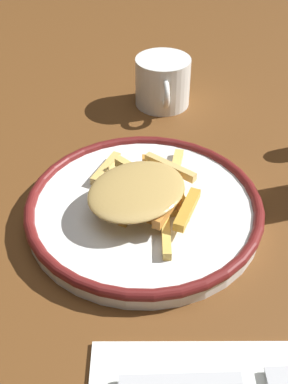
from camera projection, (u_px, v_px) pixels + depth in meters
ground_plane at (144, 216)px, 0.62m from camera, size 2.60×2.60×0.00m
plate at (144, 208)px, 0.61m from camera, size 0.29×0.29×0.03m
fries_heap at (144, 191)px, 0.59m from camera, size 0.20×0.16×0.04m
fork at (219, 380)px, 0.44m from camera, size 0.02×0.18×0.01m
coffee_mug at (163, 82)px, 0.81m from camera, size 0.12×0.09×0.08m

